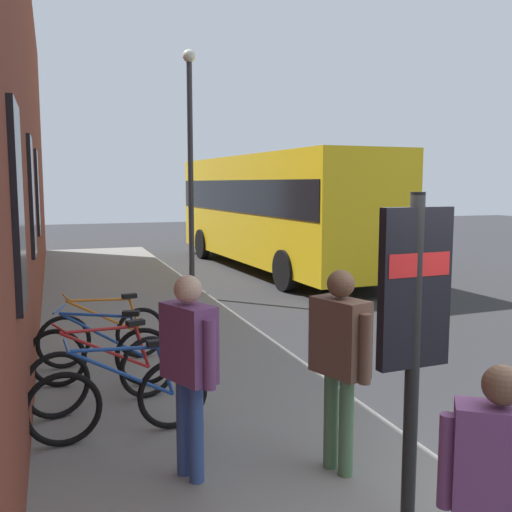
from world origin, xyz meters
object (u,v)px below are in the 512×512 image
object	(u,v)px
bicycle_mid_rack	(121,398)
bicycle_by_door	(104,335)
city_bus	(274,205)
pedestrian_by_facade	(340,350)
bicycle_nearest_sign	(106,373)
bicycle_beside_lamp	(101,355)
transit_info_sign	(414,310)
pedestrian_crossing_street	(498,479)
pedestrian_near_bus	(189,356)
street_lamp	(190,152)

from	to	relation	value
bicycle_mid_rack	bicycle_by_door	bearing A→B (deg)	-1.06
bicycle_by_door	city_bus	size ratio (longest dim) A/B	0.17
city_bus	pedestrian_by_facade	size ratio (longest dim) A/B	6.08
bicycle_nearest_sign	bicycle_beside_lamp	xyz separation A→B (m)	(0.72, -0.01, 0.00)
transit_info_sign	city_bus	size ratio (longest dim) A/B	0.23
pedestrian_crossing_street	bicycle_by_door	bearing A→B (deg)	14.48
city_bus	pedestrian_crossing_street	bearing A→B (deg)	163.76
transit_info_sign	pedestrian_near_bus	xyz separation A→B (m)	(1.25, 1.30, -0.55)
bicycle_beside_lamp	pedestrian_by_facade	size ratio (longest dim) A/B	0.98
bicycle_mid_rack	pedestrian_crossing_street	distance (m)	3.71
bicycle_beside_lamp	transit_info_sign	xyz separation A→B (m)	(-3.80, -1.81, 1.21)
bicycle_by_door	pedestrian_by_facade	xyz separation A→B (m)	(-3.82, -1.63, 0.68)
city_bus	bicycle_beside_lamp	bearing A→B (deg)	148.18
street_lamp	pedestrian_near_bus	bearing A→B (deg)	167.04
city_bus	street_lamp	size ratio (longest dim) A/B	2.00
bicycle_beside_lamp	city_bus	size ratio (longest dim) A/B	0.16
bicycle_nearest_sign	city_bus	xyz separation A→B (m)	(9.95, -5.74, 1.41)
bicycle_mid_rack	street_lamp	distance (m)	8.15
bicycle_by_door	pedestrian_crossing_street	size ratio (longest dim) A/B	1.13
bicycle_nearest_sign	pedestrian_by_facade	distance (m)	2.85
pedestrian_crossing_street	street_lamp	size ratio (longest dim) A/B	0.29
bicycle_nearest_sign	pedestrian_crossing_street	size ratio (longest dim) A/B	1.10
transit_info_sign	pedestrian_by_facade	bearing A→B (deg)	4.39
bicycle_mid_rack	city_bus	xyz separation A→B (m)	(10.79, -5.67, 1.41)
bicycle_mid_rack	transit_info_sign	distance (m)	3.10
pedestrian_crossing_street	street_lamp	xyz separation A→B (m)	(10.62, -0.81, 2.20)
transit_info_sign	street_lamp	world-z (taller)	street_lamp
bicycle_mid_rack	street_lamp	size ratio (longest dim) A/B	0.33
bicycle_beside_lamp	bicycle_by_door	bearing A→B (deg)	-6.38
pedestrian_by_facade	pedestrian_near_bus	bearing A→B (deg)	76.27
pedestrian_by_facade	pedestrian_crossing_street	bearing A→B (deg)	176.51
pedestrian_near_bus	street_lamp	bearing A→B (deg)	-12.96
bicycle_by_door	city_bus	xyz separation A→B (m)	(8.27, -5.62, 1.41)
bicycle_mid_rack	bicycle_nearest_sign	world-z (taller)	same
bicycle_beside_lamp	street_lamp	distance (m)	6.81
bicycle_nearest_sign	transit_info_sign	distance (m)	3.79
pedestrian_by_facade	street_lamp	size ratio (longest dim) A/B	0.33
pedestrian_by_facade	bicycle_nearest_sign	bearing A→B (deg)	39.27
city_bus	pedestrian_near_bus	bearing A→B (deg)	156.16
bicycle_beside_lamp	street_lamp	bearing A→B (deg)	-22.93
bicycle_mid_rack	pedestrian_by_facade	distance (m)	2.23
bicycle_beside_lamp	pedestrian_by_facade	bearing A→B (deg)	-148.66
bicycle_nearest_sign	transit_info_sign	bearing A→B (deg)	-149.43
pedestrian_near_bus	transit_info_sign	bearing A→B (deg)	-133.87
bicycle_beside_lamp	bicycle_by_door	distance (m)	0.97
bicycle_by_door	street_lamp	xyz separation A→B (m)	(4.77, -2.32, 2.75)
bicycle_mid_rack	bicycle_by_door	world-z (taller)	same
pedestrian_crossing_street	city_bus	bearing A→B (deg)	-16.24
street_lamp	bicycle_nearest_sign	bearing A→B (deg)	159.30
transit_info_sign	city_bus	bearing A→B (deg)	-16.72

